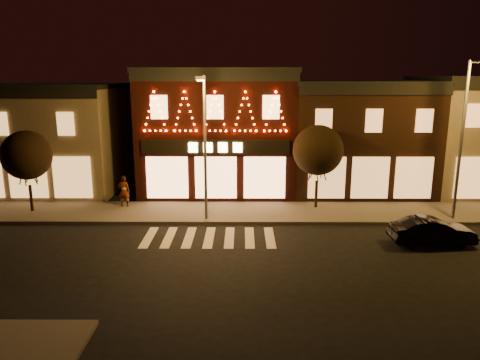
{
  "coord_description": "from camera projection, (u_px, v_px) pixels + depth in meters",
  "views": [
    {
      "loc": [
        1.65,
        -17.09,
        7.83
      ],
      "look_at": [
        1.52,
        4.0,
        2.93
      ],
      "focal_mm": 33.72,
      "sensor_mm": 36.0,
      "label": 1
    }
  ],
  "objects": [
    {
      "name": "pedestrian",
      "position": [
        124.0,
        191.0,
        26.94
      ],
      "size": [
        0.7,
        0.47,
        1.87
      ],
      "primitive_type": "imported",
      "rotation": [
        0.0,
        0.0,
        3.17
      ],
      "color": "gray",
      "rests_on": "sidewalk_far"
    },
    {
      "name": "building_right_a",
      "position": [
        356.0,
        136.0,
        31.15
      ],
      "size": [
        9.2,
        8.28,
        7.5
      ],
      "color": "black",
      "rests_on": "ground"
    },
    {
      "name": "building_pulp",
      "position": [
        219.0,
        130.0,
        31.1
      ],
      "size": [
        10.2,
        8.34,
        8.3
      ],
      "color": "black",
      "rests_on": "ground"
    },
    {
      "name": "tree_right",
      "position": [
        318.0,
        150.0,
        26.21
      ],
      "size": [
        2.94,
        2.94,
        4.91
      ],
      "rotation": [
        0.0,
        0.0,
        -0.09
      ],
      "color": "black",
      "rests_on": "sidewalk_far"
    },
    {
      "name": "streetlamp_mid",
      "position": [
        204.0,
        137.0,
        23.58
      ],
      "size": [
        0.49,
        1.76,
        7.7
      ],
      "rotation": [
        0.0,
        0.0,
        0.02
      ],
      "color": "#59595E",
      "rests_on": "sidewalk_far"
    },
    {
      "name": "sidewalk_far",
      "position": [
        249.0,
        212.0,
        26.19
      ],
      "size": [
        44.0,
        4.0,
        0.15
      ],
      "primitive_type": "cube",
      "color": "#47423D",
      "rests_on": "ground"
    },
    {
      "name": "tree_left",
      "position": [
        27.0,
        155.0,
        25.51
      ],
      "size": [
        2.8,
        2.8,
        4.68
      ],
      "rotation": [
        0.0,
        0.0,
        0.05
      ],
      "color": "black",
      "rests_on": "sidewalk_far"
    },
    {
      "name": "dark_sedan",
      "position": [
        432.0,
        231.0,
        21.31
      ],
      "size": [
        3.95,
        1.5,
        1.28
      ],
      "primitive_type": "imported",
      "rotation": [
        0.0,
        0.0,
        1.61
      ],
      "color": "black",
      "rests_on": "ground"
    },
    {
      "name": "streetlamp_right",
      "position": [
        465.0,
        129.0,
        23.5
      ],
      "size": [
        0.55,
        1.94,
        8.45
      ],
      "rotation": [
        0.0,
        0.0,
        -0.06
      ],
      "color": "#59595E",
      "rests_on": "sidewalk_far"
    },
    {
      "name": "building_left",
      "position": [
        32.0,
        137.0,
        31.3
      ],
      "size": [
        12.2,
        8.28,
        7.3
      ],
      "color": "#675B49",
      "rests_on": "ground"
    },
    {
      "name": "ground",
      "position": [
        202.0,
        272.0,
        18.43
      ],
      "size": [
        120.0,
        120.0,
        0.0
      ],
      "primitive_type": "plane",
      "color": "black",
      "rests_on": "ground"
    }
  ]
}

